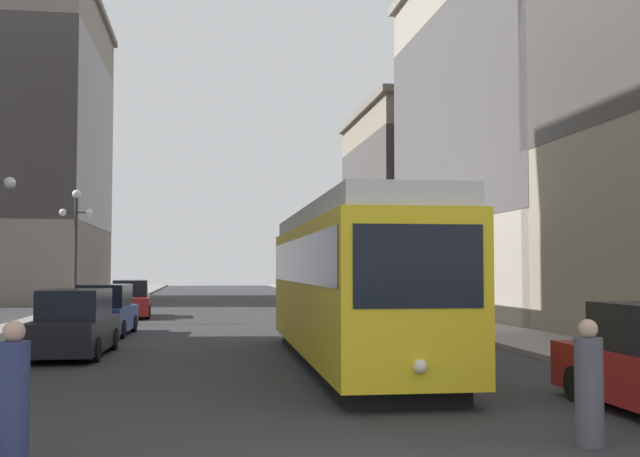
# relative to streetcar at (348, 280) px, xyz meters

# --- Properties ---
(sidewalk_left) EXTENTS (3.25, 120.00, 0.15)m
(sidewalk_left) POSITION_rel_streetcar_xyz_m (-10.05, 28.47, -2.03)
(sidewalk_left) COLOR gray
(sidewalk_left) RESTS_ON ground
(sidewalk_right) EXTENTS (3.25, 120.00, 0.15)m
(sidewalk_right) POSITION_rel_streetcar_xyz_m (6.82, 28.47, -2.03)
(sidewalk_right) COLOR gray
(sidewalk_right) RESTS_ON ground
(streetcar) EXTENTS (2.83, 13.95, 3.89)m
(streetcar) POSITION_rel_streetcar_xyz_m (0.00, 0.00, 0.00)
(streetcar) COLOR black
(streetcar) RESTS_ON ground
(transit_bus) EXTENTS (2.63, 12.39, 3.45)m
(transit_bus) POSITION_rel_streetcar_xyz_m (3.99, 13.34, -0.15)
(transit_bus) COLOR black
(transit_bus) RESTS_ON ground
(parked_car_left_near) EXTENTS (2.09, 5.04, 1.82)m
(parked_car_left_near) POSITION_rel_streetcar_xyz_m (-7.13, 19.77, -1.26)
(parked_car_left_near) COLOR black
(parked_car_left_near) RESTS_ON ground
(parked_car_left_mid) EXTENTS (2.07, 4.61, 1.82)m
(parked_car_left_mid) POSITION_rel_streetcar_xyz_m (-7.13, 9.58, -1.26)
(parked_car_left_mid) COLOR black
(parked_car_left_mid) RESTS_ON ground
(parked_car_left_far) EXTENTS (2.04, 4.89, 1.82)m
(parked_car_left_far) POSITION_rel_streetcar_xyz_m (-7.13, 2.93, -1.26)
(parked_car_left_far) COLOR black
(parked_car_left_far) RESTS_ON ground
(pedestrian_crossing_near) EXTENTS (0.38, 0.38, 1.72)m
(pedestrian_crossing_near) POSITION_rel_streetcar_xyz_m (1.57, -9.36, -1.30)
(pedestrian_crossing_near) COLOR #4C4C56
(pedestrian_crossing_near) RESTS_ON ground
(pedestrian_crossing_far) EXTENTS (0.40, 0.40, 1.77)m
(pedestrian_crossing_far) POSITION_rel_streetcar_xyz_m (-5.92, -9.30, -1.28)
(pedestrian_crossing_far) COLOR navy
(pedestrian_crossing_far) RESTS_ON ground
(lamp_post_left_far) EXTENTS (1.41, 0.36, 5.61)m
(lamp_post_left_far) POSITION_rel_streetcar_xyz_m (-9.03, 15.05, 1.73)
(lamp_post_left_far) COLOR #333338
(lamp_post_left_far) RESTS_ON sidewalk_left
(building_right_midblock) EXTENTS (11.45, 17.24, 14.75)m
(building_right_midblock) POSITION_rel_streetcar_xyz_m (13.87, 39.56, 5.46)
(building_right_midblock) COLOR gray
(building_right_midblock) RESTS_ON ground
(building_right_far) EXTENTS (15.70, 21.26, 19.23)m
(building_right_far) POSITION_rel_streetcar_xyz_m (16.00, 18.62, 7.78)
(building_right_far) COLOR #A89E8E
(building_right_far) RESTS_ON ground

